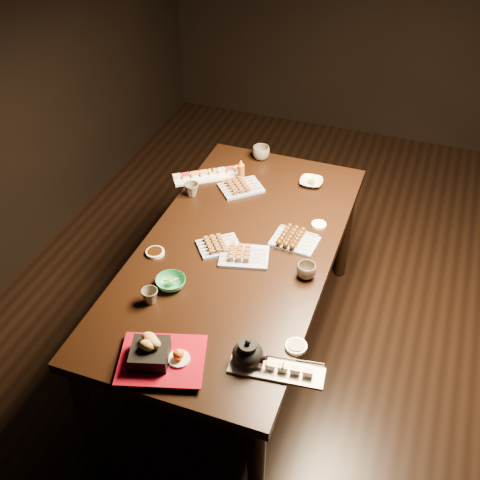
{
  "coord_description": "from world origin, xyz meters",
  "views": [
    {
      "loc": [
        0.3,
        -2.29,
        2.59
      ],
      "look_at": [
        -0.46,
        -0.18,
        0.77
      ],
      "focal_mm": 45.0,
      "sensor_mm": 36.0,
      "label": 1
    }
  ],
  "objects_px": {
    "teacup_mid_right": "(306,271)",
    "tempura_tray": "(161,353)",
    "teapot": "(248,352)",
    "dining_table": "(237,305)",
    "condiment_bottle": "(241,170)",
    "yakitori_plate_right": "(244,253)",
    "sushi_platter_near": "(277,368)",
    "teacup_far_left": "(192,190)",
    "teacup_far_right": "(261,153)",
    "yakitori_plate_left": "(241,185)",
    "yakitori_plate_center": "(219,243)",
    "edamame_bowl_cream": "(311,182)",
    "teacup_near_left": "(150,296)",
    "edamame_bowl_green": "(171,283)",
    "sushi_platter_far": "(208,174)"
  },
  "relations": [
    {
      "from": "sushi_platter_near",
      "to": "edamame_bowl_cream",
      "type": "height_order",
      "value": "sushi_platter_near"
    },
    {
      "from": "yakitori_plate_center",
      "to": "yakitori_plate_right",
      "type": "distance_m",
      "value": 0.14
    },
    {
      "from": "dining_table",
      "to": "teacup_far_left",
      "type": "distance_m",
      "value": 0.66
    },
    {
      "from": "edamame_bowl_green",
      "to": "teacup_near_left",
      "type": "xyz_separation_m",
      "value": [
        -0.04,
        -0.12,
        0.01
      ]
    },
    {
      "from": "sushi_platter_far",
      "to": "yakitori_plate_center",
      "type": "distance_m",
      "value": 0.61
    },
    {
      "from": "condiment_bottle",
      "to": "yakitori_plate_center",
      "type": "bearing_deg",
      "value": -80.29
    },
    {
      "from": "teapot",
      "to": "sushi_platter_near",
      "type": "bearing_deg",
      "value": 3.6
    },
    {
      "from": "yakitori_plate_center",
      "to": "teapot",
      "type": "xyz_separation_m",
      "value": [
        0.36,
        -0.61,
        0.04
      ]
    },
    {
      "from": "sushi_platter_near",
      "to": "teacup_far_left",
      "type": "xyz_separation_m",
      "value": [
        -0.77,
        0.98,
        0.01
      ]
    },
    {
      "from": "yakitori_plate_left",
      "to": "teacup_far_left",
      "type": "bearing_deg",
      "value": 170.64
    },
    {
      "from": "sushi_platter_far",
      "to": "condiment_bottle",
      "type": "height_order",
      "value": "condiment_bottle"
    },
    {
      "from": "edamame_bowl_cream",
      "to": "teacup_mid_right",
      "type": "bearing_deg",
      "value": -77.18
    },
    {
      "from": "teacup_mid_right",
      "to": "yakitori_plate_right",
      "type": "bearing_deg",
      "value": 174.56
    },
    {
      "from": "teacup_near_left",
      "to": "teapot",
      "type": "height_order",
      "value": "teapot"
    },
    {
      "from": "edamame_bowl_green",
      "to": "teacup_near_left",
      "type": "height_order",
      "value": "teacup_near_left"
    },
    {
      "from": "sushi_platter_far",
      "to": "condiment_bottle",
      "type": "xyz_separation_m",
      "value": [
        0.18,
        0.04,
        0.04
      ]
    },
    {
      "from": "sushi_platter_near",
      "to": "edamame_bowl_green",
      "type": "distance_m",
      "value": 0.65
    },
    {
      "from": "sushi_platter_near",
      "to": "yakitori_plate_left",
      "type": "xyz_separation_m",
      "value": [
        -0.55,
        1.12,
        0.01
      ]
    },
    {
      "from": "yakitori_plate_right",
      "to": "condiment_bottle",
      "type": "bearing_deg",
      "value": 96.97
    },
    {
      "from": "sushi_platter_far",
      "to": "teacup_far_right",
      "type": "bearing_deg",
      "value": -161.38
    },
    {
      "from": "teacup_far_left",
      "to": "yakitori_plate_center",
      "type": "bearing_deg",
      "value": -50.23
    },
    {
      "from": "dining_table",
      "to": "teacup_far_right",
      "type": "relative_size",
      "value": 18.07
    },
    {
      "from": "teacup_mid_right",
      "to": "tempura_tray",
      "type": "bearing_deg",
      "value": -120.43
    },
    {
      "from": "edamame_bowl_cream",
      "to": "teacup_mid_right",
      "type": "height_order",
      "value": "teacup_mid_right"
    },
    {
      "from": "teacup_far_left",
      "to": "teapot",
      "type": "height_order",
      "value": "teapot"
    },
    {
      "from": "sushi_platter_near",
      "to": "sushi_platter_far",
      "type": "height_order",
      "value": "sushi_platter_far"
    },
    {
      "from": "yakitori_plate_right",
      "to": "yakitori_plate_left",
      "type": "xyz_separation_m",
      "value": [
        -0.21,
        0.53,
        -0.0
      ]
    },
    {
      "from": "teacup_mid_right",
      "to": "teacup_far_left",
      "type": "xyz_separation_m",
      "value": [
        -0.74,
        0.42,
        0.0
      ]
    },
    {
      "from": "teacup_near_left",
      "to": "teacup_far_right",
      "type": "height_order",
      "value": "teacup_far_right"
    },
    {
      "from": "dining_table",
      "to": "teapot",
      "type": "distance_m",
      "value": 0.81
    },
    {
      "from": "yakitori_plate_center",
      "to": "teacup_far_left",
      "type": "relative_size",
      "value": 2.53
    },
    {
      "from": "edamame_bowl_green",
      "to": "teacup_far_left",
      "type": "distance_m",
      "value": 0.71
    },
    {
      "from": "dining_table",
      "to": "yakitori_plate_left",
      "type": "bearing_deg",
      "value": 95.05
    },
    {
      "from": "tempura_tray",
      "to": "teacup_far_left",
      "type": "bearing_deg",
      "value": 90.94
    },
    {
      "from": "yakitori_plate_center",
      "to": "edamame_bowl_cream",
      "type": "height_order",
      "value": "yakitori_plate_center"
    },
    {
      "from": "teacup_far_right",
      "to": "dining_table",
      "type": "bearing_deg",
      "value": -79.68
    },
    {
      "from": "teacup_mid_right",
      "to": "condiment_bottle",
      "type": "distance_m",
      "value": 0.85
    },
    {
      "from": "teapot",
      "to": "dining_table",
      "type": "bearing_deg",
      "value": 120.72
    },
    {
      "from": "teacup_far_right",
      "to": "yakitori_plate_center",
      "type": "bearing_deg",
      "value": -85.53
    },
    {
      "from": "tempura_tray",
      "to": "teacup_far_left",
      "type": "relative_size",
      "value": 4.24
    },
    {
      "from": "tempura_tray",
      "to": "teapot",
      "type": "distance_m",
      "value": 0.33
    },
    {
      "from": "teacup_near_left",
      "to": "teacup_mid_right",
      "type": "xyz_separation_m",
      "value": [
        0.59,
        0.38,
        0.0
      ]
    },
    {
      "from": "dining_table",
      "to": "yakitori_plate_right",
      "type": "xyz_separation_m",
      "value": [
        0.05,
        -0.04,
        0.4
      ]
    },
    {
      "from": "teacup_far_left",
      "to": "edamame_bowl_cream",
      "type": "bearing_deg",
      "value": 28.75
    },
    {
      "from": "yakitori_plate_right",
      "to": "edamame_bowl_cream",
      "type": "height_order",
      "value": "yakitori_plate_right"
    },
    {
      "from": "yakitori_plate_left",
      "to": "teacup_mid_right",
      "type": "distance_m",
      "value": 0.76
    },
    {
      "from": "edamame_bowl_cream",
      "to": "teacup_far_right",
      "type": "bearing_deg",
      "value": 154.67
    },
    {
      "from": "sushi_platter_near",
      "to": "teacup_near_left",
      "type": "relative_size",
      "value": 5.07
    },
    {
      "from": "yakitori_plate_right",
      "to": "edamame_bowl_green",
      "type": "xyz_separation_m",
      "value": [
        -0.24,
        -0.29,
        -0.01
      ]
    },
    {
      "from": "dining_table",
      "to": "teacup_far_left",
      "type": "relative_size",
      "value": 23.15
    }
  ]
}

